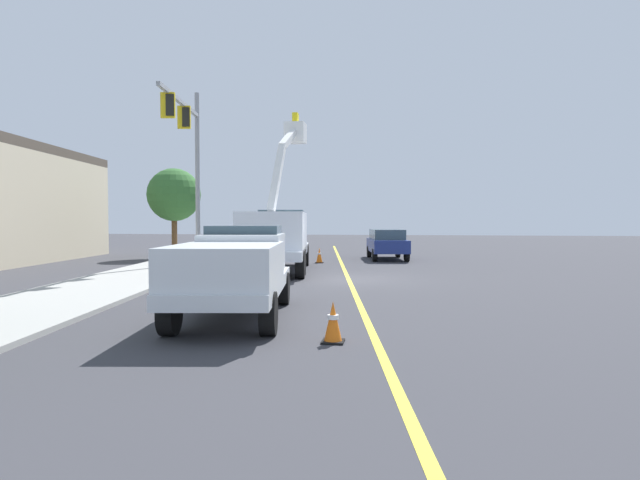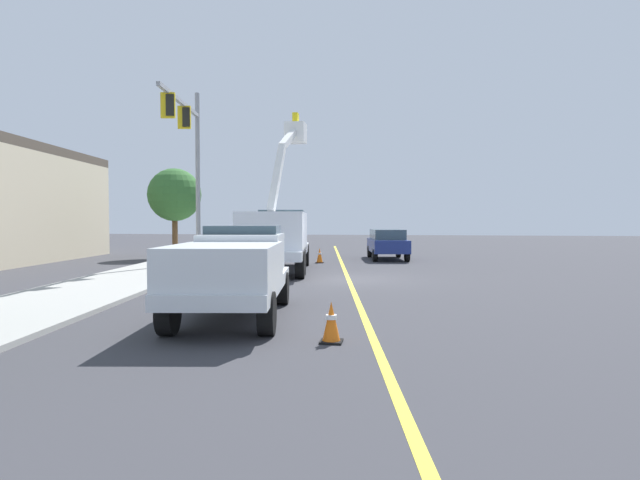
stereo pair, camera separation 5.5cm
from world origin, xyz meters
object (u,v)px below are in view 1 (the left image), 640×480
traffic_cone_leading (333,322)px  traffic_signal_mast (189,147)px  passing_minivan (387,242)px  service_pickup_truck (235,268)px  traffic_cone_mid_front (319,255)px  utility_bucket_truck (277,234)px

traffic_cone_leading → traffic_signal_mast: 16.57m
passing_minivan → traffic_signal_mast: size_ratio=0.60×
passing_minivan → service_pickup_truck: bearing=170.7°
passing_minivan → traffic_signal_mast: traffic_signal_mast is taller
traffic_cone_leading → traffic_signal_mast: traffic_signal_mast is taller
traffic_cone_mid_front → traffic_signal_mast: (-3.89, 5.40, 5.16)m
passing_minivan → traffic_signal_mast: bearing=128.5°
utility_bucket_truck → traffic_cone_mid_front: size_ratio=10.80×
traffic_cone_mid_front → traffic_signal_mast: bearing=125.7°
service_pickup_truck → traffic_cone_leading: (-2.05, -2.48, -0.75)m
traffic_signal_mast → utility_bucket_truck: bearing=-98.2°
utility_bucket_truck → passing_minivan: (7.61, -4.54, -0.64)m
utility_bucket_truck → passing_minivan: size_ratio=1.69×
utility_bucket_truck → traffic_signal_mast: traffic_signal_mast is taller
passing_minivan → traffic_cone_leading: bearing=178.6°
traffic_cone_leading → traffic_signal_mast: (13.38, 8.28, 5.17)m
utility_bucket_truck → traffic_signal_mast: bearing=81.8°
utility_bucket_truck → service_pickup_truck: bearing=-171.8°
passing_minivan → traffic_cone_mid_front: bearing=132.6°
traffic_cone_leading → traffic_cone_mid_front: 17.51m
service_pickup_truck → passing_minivan: (18.33, -3.00, -0.15)m
service_pickup_truck → utility_bucket_truck: bearing=8.2°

